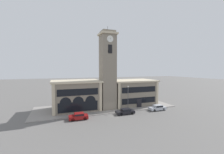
{
  "coord_description": "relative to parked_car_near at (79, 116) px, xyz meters",
  "views": [
    {
      "loc": [
        -13.1,
        -33.54,
        10.87
      ],
      "look_at": [
        0.52,
        2.59,
        8.78
      ],
      "focal_mm": 24.0,
      "sensor_mm": 36.0,
      "label": 1
    }
  ],
  "objects": [
    {
      "name": "ground_plane",
      "position": [
        8.67,
        1.45,
        -0.74
      ],
      "size": [
        300.0,
        300.0,
        0.0
      ],
      "primitive_type": "plane",
      "color": "#605E5B"
    },
    {
      "name": "parked_car_near",
      "position": [
        0.0,
        0.0,
        0.0
      ],
      "size": [
        4.07,
        2.0,
        1.4
      ],
      "rotation": [
        0.0,
        0.0,
        3.12
      ],
      "color": "maroon",
      "rests_on": "ground_plane"
    },
    {
      "name": "sidewalk_kerb",
      "position": [
        8.67,
        7.95,
        -0.66
      ],
      "size": [
        38.14,
        13.0,
        0.15
      ],
      "color": "gray",
      "rests_on": "ground_plane"
    },
    {
      "name": "town_hall_left_wing",
      "position": [
        0.54,
        8.21,
        3.19
      ],
      "size": [
        12.53,
        9.11,
        7.81
      ],
      "color": "gray",
      "rests_on": "ground_plane"
    },
    {
      "name": "clock_tower",
      "position": [
        8.67,
        5.94,
        9.77
      ],
      "size": [
        4.52,
        4.52,
        22.09
      ],
      "color": "gray",
      "rests_on": "ground_plane"
    },
    {
      "name": "street_lamp",
      "position": [
        12.87,
        2.1,
        3.53
      ],
      "size": [
        0.36,
        0.36,
        6.36
      ],
      "color": "#4C4C51",
      "rests_on": "sidewalk_kerb"
    },
    {
      "name": "town_hall_right_wing",
      "position": [
        17.31,
        8.21,
        3.05
      ],
      "size": [
        13.56,
        9.11,
        7.52
      ],
      "color": "gray",
      "rests_on": "ground_plane"
    },
    {
      "name": "parked_car_far",
      "position": [
        20.45,
        -0.0,
        -0.01
      ],
      "size": [
        4.55,
        1.92,
        1.4
      ],
      "rotation": [
        0.0,
        0.0,
        3.12
      ],
      "color": "#B2B7C1",
      "rests_on": "ground_plane"
    },
    {
      "name": "parked_car_mid",
      "position": [
        11.13,
        -0.0,
        -0.05
      ],
      "size": [
        4.52,
        2.0,
        1.31
      ],
      "rotation": [
        0.0,
        0.0,
        3.12
      ],
      "color": "black",
      "rests_on": "ground_plane"
    }
  ]
}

